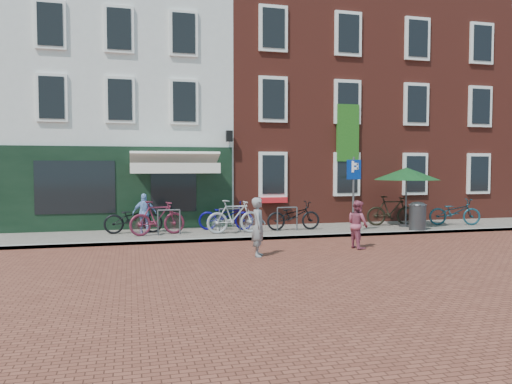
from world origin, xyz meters
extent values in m
plane|color=brown|center=(0.00, 0.00, 0.00)|extent=(80.00, 80.00, 0.00)
cube|color=slate|center=(1.00, 1.50, 0.05)|extent=(24.00, 3.00, 0.10)
cube|color=silver|center=(-5.00, 7.00, 4.50)|extent=(8.00, 8.00, 9.00)
cube|color=maroon|center=(2.00, 7.00, 5.00)|extent=(6.00, 8.00, 10.00)
cube|color=maroon|center=(8.00, 7.00, 5.00)|extent=(6.00, 8.00, 10.00)
cube|color=maroon|center=(14.50, 7.00, 4.50)|extent=(7.00, 8.00, 9.00)
cylinder|color=#3B3B3E|center=(4.95, 0.30, 0.53)|extent=(0.57, 0.57, 0.86)
ellipsoid|color=#3B3B3E|center=(4.95, 0.30, 1.02)|extent=(0.57, 0.57, 0.26)
cylinder|color=#4C4C4F|center=(2.54, 0.34, 1.36)|extent=(0.07, 0.07, 2.52)
cube|color=navy|center=(2.54, 0.32, 2.20)|extent=(0.50, 0.04, 0.65)
cylinder|color=#4C4C4F|center=(5.10, 1.30, 0.14)|extent=(0.50, 0.50, 0.08)
cylinder|color=#4C4C4F|center=(5.10, 1.30, 1.12)|extent=(0.06, 0.06, 2.04)
cone|color=#12421A|center=(5.10, 1.30, 2.14)|extent=(2.43, 2.43, 0.45)
imported|color=gray|center=(-1.52, -2.66, 0.76)|extent=(0.50, 0.63, 1.51)
imported|color=#9E445A|center=(1.50, -2.15, 0.68)|extent=(0.61, 0.73, 1.36)
imported|color=#80A8E6|center=(-4.25, 1.82, 0.76)|extent=(0.78, 0.34, 1.31)
imported|color=black|center=(-4.61, 1.87, 0.60)|extent=(1.92, 0.72, 1.00)
imported|color=maroon|center=(-3.86, 1.23, 0.65)|extent=(1.91, 0.99, 1.11)
imported|color=#080562|center=(-1.50, 1.94, 0.60)|extent=(2.00, 1.10, 1.00)
imported|color=#9B9B9D|center=(-1.39, 1.03, 0.65)|extent=(1.86, 0.58, 1.11)
imported|color=black|center=(0.77, 1.35, 0.60)|extent=(1.90, 0.68, 1.00)
imported|color=black|center=(4.70, 1.63, 0.65)|extent=(1.91, 0.93, 1.11)
imported|color=#123845|center=(7.11, 1.23, 0.60)|extent=(2.01, 1.18, 1.00)
camera|label=1|loc=(-4.68, -14.81, 2.31)|focal=34.61mm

